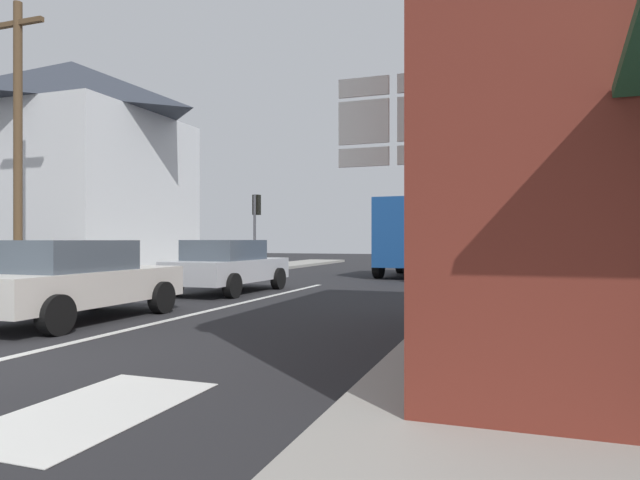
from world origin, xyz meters
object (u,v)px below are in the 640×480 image
Objects in this scene: sedan_far at (228,265)px; route_sign_post at (423,183)px; sedan_near at (74,279)px; traffic_light_far_left at (256,215)px; traffic_light_near_right at (474,196)px; delivery_truck at (416,235)px.

sedan_far is 1.33× the size of route_sign_post.
sedan_near is 0.99× the size of sedan_far.
traffic_light_far_left is (-3.28, 14.23, 1.82)m from sedan_near.
traffic_light_near_right is (9.72, -5.22, 0.20)m from traffic_light_far_left.
delivery_truck is 1.36× the size of traffic_light_near_right.
route_sign_post is at bearing -22.43° from sedan_near.
sedan_near is 7.39m from route_sign_post.
traffic_light_near_right is (6.44, 9.02, 2.02)m from sedan_near.
traffic_light_far_left is (-10.02, 17.01, 0.58)m from route_sign_post.
sedan_far is 1.22× the size of traffic_light_far_left.
sedan_near is 1.12× the size of traffic_light_near_right.
traffic_light_far_left is (-7.16, 0.21, 0.93)m from delivery_truck.
traffic_light_far_left reaches higher than sedan_far.
route_sign_post is (6.71, -8.47, 1.24)m from sedan_far.
traffic_light_far_left is at bearing 178.29° from delivery_truck.
traffic_light_near_right is (2.56, -5.00, 1.13)m from delivery_truck.
traffic_light_near_right is at bearing 91.45° from route_sign_post.
route_sign_post is 11.82m from traffic_light_near_right.
sedan_far is 1.13× the size of traffic_light_near_right.
traffic_light_near_right is (6.41, 3.32, 2.02)m from sedan_far.
delivery_truck is (3.85, 8.33, 0.89)m from sedan_far.
delivery_truck is 7.22m from traffic_light_far_left.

